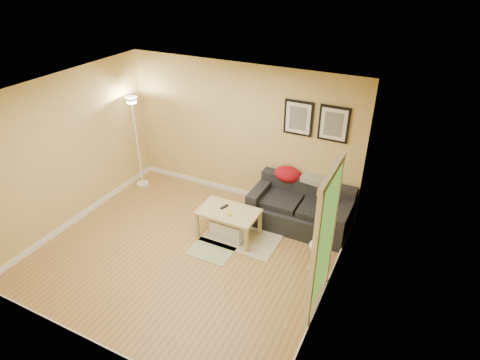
{
  "coord_description": "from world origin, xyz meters",
  "views": [
    {
      "loc": [
        3.01,
        -4.12,
        4.24
      ],
      "look_at": [
        0.55,
        0.85,
        1.05
      ],
      "focal_mm": 30.08,
      "sensor_mm": 36.0,
      "label": 1
    }
  ],
  "objects": [
    {
      "name": "baseboard_left",
      "position": [
        -2.24,
        0.0,
        0.05
      ],
      "size": [
        0.02,
        4.0,
        0.1
      ],
      "primitive_type": "cube",
      "color": "white",
      "rests_on": "ground"
    },
    {
      "name": "doorway",
      "position": [
        2.2,
        -0.15,
        1.02
      ],
      "size": [
        0.12,
        1.01,
        2.13
      ],
      "primitive_type": null,
      "color": "white",
      "rests_on": "ground"
    },
    {
      "name": "framed_print_left",
      "position": [
        1.08,
        1.98,
        1.8
      ],
      "size": [
        0.5,
        0.04,
        0.6
      ],
      "primitive_type": null,
      "color": "black",
      "rests_on": "wall_back"
    },
    {
      "name": "framed_print_right",
      "position": [
        1.68,
        1.98,
        1.8
      ],
      "size": [
        0.5,
        0.04,
        0.6
      ],
      "primitive_type": null,
      "color": "black",
      "rests_on": "wall_back"
    },
    {
      "name": "wall_right",
      "position": [
        2.25,
        0.0,
        1.3
      ],
      "size": [
        0.0,
        4.0,
        4.0
      ],
      "primitive_type": "plane",
      "rotation": [
        1.57,
        0.0,
        -1.57
      ],
      "color": "#DAC26F",
      "rests_on": "ground"
    },
    {
      "name": "baseboard_right",
      "position": [
        2.24,
        0.0,
        0.05
      ],
      "size": [
        0.02,
        4.0,
        0.1
      ],
      "primitive_type": "cube",
      "color": "white",
      "rests_on": "ground"
    },
    {
      "name": "floor",
      "position": [
        0.0,
        0.0,
        0.0
      ],
      "size": [
        4.5,
        4.5,
        0.0
      ],
      "primitive_type": "plane",
      "color": "#A68247",
      "rests_on": "ground"
    },
    {
      "name": "wall_back",
      "position": [
        0.0,
        2.0,
        1.3
      ],
      "size": [
        4.5,
        0.0,
        4.5
      ],
      "primitive_type": "plane",
      "rotation": [
        1.57,
        0.0,
        0.0
      ],
      "color": "#DAC26F",
      "rests_on": "ground"
    },
    {
      "name": "baseboard_back",
      "position": [
        0.0,
        1.99,
        0.05
      ],
      "size": [
        4.5,
        0.02,
        0.1
      ],
      "primitive_type": "cube",
      "color": "white",
      "rests_on": "ground"
    },
    {
      "name": "coffee_table",
      "position": [
        0.41,
        0.71,
        0.25
      ],
      "size": [
        1.12,
        0.85,
        0.5
      ],
      "primitive_type": null,
      "rotation": [
        0.0,
        0.0,
        0.27
      ],
      "color": "tan",
      "rests_on": "ground"
    },
    {
      "name": "wall_front",
      "position": [
        0.0,
        -2.0,
        1.3
      ],
      "size": [
        4.5,
        0.0,
        4.5
      ],
      "primitive_type": "plane",
      "rotation": [
        -1.57,
        0.0,
        0.0
      ],
      "color": "#DAC26F",
      "rests_on": "ground"
    },
    {
      "name": "tape_roll",
      "position": [
        0.47,
        0.62,
        0.51
      ],
      "size": [
        0.07,
        0.07,
        0.03
      ],
      "primitive_type": "cylinder",
      "color": "yellow",
      "rests_on": "coffee_table"
    },
    {
      "name": "side_table",
      "position": [
        2.02,
        0.52,
        0.25
      ],
      "size": [
        0.32,
        0.32,
        0.49
      ],
      "primitive_type": null,
      "color": "white",
      "rests_on": "ground"
    },
    {
      "name": "plaid_throw",
      "position": [
        1.48,
        1.86,
        0.78
      ],
      "size": [
        0.45,
        0.32,
        0.1
      ],
      "primitive_type": null,
      "rotation": [
        0.0,
        0.0,
        -0.14
      ],
      "color": "tan",
      "rests_on": "sofa"
    },
    {
      "name": "area_rug",
      "position": [
        0.63,
        0.78,
        0.01
      ],
      "size": [
        1.25,
        0.85,
        0.01
      ],
      "primitive_type": "cube",
      "color": "beige",
      "rests_on": "ground"
    },
    {
      "name": "floor_lamp",
      "position": [
        -2.0,
        1.44,
        0.88
      ],
      "size": [
        0.24,
        0.24,
        1.87
      ],
      "primitive_type": null,
      "color": "white",
      "rests_on": "ground"
    },
    {
      "name": "wall_left",
      "position": [
        -2.25,
        0.0,
        1.3
      ],
      "size": [
        0.0,
        4.0,
        4.0
      ],
      "primitive_type": "plane",
      "rotation": [
        1.57,
        0.0,
        1.57
      ],
      "color": "#DAC26F",
      "rests_on": "ground"
    },
    {
      "name": "book_stack",
      "position": [
        2.03,
        0.51,
        0.53
      ],
      "size": [
        0.24,
        0.28,
        0.07
      ],
      "primitive_type": null,
      "rotation": [
        0.0,
        0.0,
        0.32
      ],
      "color": "teal",
      "rests_on": "side_table"
    },
    {
      "name": "storage_bin",
      "position": [
        0.43,
        0.7,
        0.18
      ],
      "size": [
        0.58,
        0.42,
        0.36
      ],
      "primitive_type": null,
      "color": "white",
      "rests_on": "ground"
    },
    {
      "name": "baseboard_front",
      "position": [
        0.0,
        -1.99,
        0.05
      ],
      "size": [
        4.5,
        0.02,
        0.1
      ],
      "primitive_type": "cube",
      "color": "white",
      "rests_on": "ground"
    },
    {
      "name": "sofa",
      "position": [
        1.38,
        1.53,
        0.38
      ],
      "size": [
        1.7,
        0.9,
        0.75
      ],
      "primitive_type": null,
      "color": "black",
      "rests_on": "ground"
    },
    {
      "name": "red_throw",
      "position": [
        1.0,
        1.85,
        0.77
      ],
      "size": [
        0.48,
        0.36,
        0.28
      ],
      "primitive_type": null,
      "color": "maroon",
      "rests_on": "sofa"
    },
    {
      "name": "remote_control",
      "position": [
        0.29,
        0.77,
        0.51
      ],
      "size": [
        0.1,
        0.17,
        0.02
      ],
      "primitive_type": "cube",
      "rotation": [
        0.0,
        0.0,
        -0.31
      ],
      "color": "black",
      "rests_on": "coffee_table"
    },
    {
      "name": "green_runner",
      "position": [
        0.35,
        0.2,
        0.01
      ],
      "size": [
        0.7,
        0.5,
        0.01
      ],
      "primitive_type": "cube",
      "color": "#668C4C",
      "rests_on": "ground"
    },
    {
      "name": "ceiling",
      "position": [
        0.0,
        0.0,
        2.6
      ],
      "size": [
        4.5,
        4.5,
        0.0
      ],
      "primitive_type": "plane",
      "rotation": [
        3.14,
        0.0,
        0.0
      ],
      "color": "white",
      "rests_on": "wall_back"
    }
  ]
}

